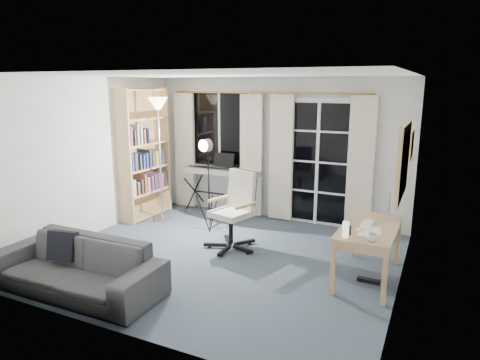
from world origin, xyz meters
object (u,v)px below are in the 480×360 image
at_px(bookshelf, 141,157).
at_px(studio_light, 206,156).
at_px(torchiere_lamp, 159,122).
at_px(sofa, 75,258).
at_px(office_chair, 237,203).
at_px(mug, 372,236).
at_px(keyboard_piano, 221,172).
at_px(desk, 369,233).
at_px(monitor, 393,198).

height_order(bookshelf, studio_light, bookshelf).
height_order(torchiere_lamp, studio_light, torchiere_lamp).
relative_size(torchiere_lamp, sofa, 1.03).
relative_size(bookshelf, office_chair, 2.02).
bearing_deg(office_chair, studio_light, 165.52).
bearing_deg(sofa, mug, 21.84).
bearing_deg(keyboard_piano, torchiere_lamp, -138.27).
relative_size(mug, sofa, 0.05).
relative_size(keyboard_piano, studio_light, 0.95).
height_order(torchiere_lamp, desk, torchiere_lamp).
distance_m(mug, sofa, 3.26).
relative_size(keyboard_piano, office_chair, 1.30).
height_order(office_chair, mug, office_chair).
relative_size(torchiere_lamp, studio_light, 1.39).
relative_size(office_chair, monitor, 2.31).
bearing_deg(office_chair, sofa, -101.05).
xyz_separation_m(torchiere_lamp, desk, (3.56, -0.81, -1.10)).
xyz_separation_m(office_chair, monitor, (2.07, 0.17, 0.27)).
bearing_deg(sofa, keyboard_piano, 87.25).
bearing_deg(torchiere_lamp, office_chair, -17.58).
distance_m(monitor, sofa, 3.83).
bearing_deg(torchiere_lamp, keyboard_piano, 41.72).
relative_size(torchiere_lamp, mug, 19.20).
relative_size(monitor, mug, 4.39).
bearing_deg(keyboard_piano, mug, -34.95).
bearing_deg(monitor, office_chair, -174.36).
bearing_deg(sofa, torchiere_lamp, 103.88).
height_order(keyboard_piano, desk, keyboard_piano).
relative_size(studio_light, sofa, 0.74).
bearing_deg(monitor, sofa, -143.87).
bearing_deg(keyboard_piano, office_chair, -53.69).
distance_m(office_chair, mug, 2.12).
height_order(keyboard_piano, monitor, keyboard_piano).
bearing_deg(studio_light, sofa, -80.61).
bearing_deg(bookshelf, torchiere_lamp, -5.36).
bearing_deg(studio_light, mug, -7.85).
relative_size(keyboard_piano, desk, 1.14).
height_order(bookshelf, office_chair, bookshelf).
height_order(keyboard_piano, office_chair, keyboard_piano).
bearing_deg(studio_light, monitor, 10.93).
distance_m(studio_light, monitor, 2.83).
bearing_deg(monitor, desk, -112.68).
xyz_separation_m(office_chair, desk, (1.87, -0.28, -0.07)).
xyz_separation_m(office_chair, mug, (1.97, -0.78, 0.07)).
relative_size(torchiere_lamp, desk, 1.67).
xyz_separation_m(torchiere_lamp, monitor, (3.75, -0.36, -0.77)).
relative_size(office_chair, sofa, 0.54).
bearing_deg(monitor, studio_light, 175.59).
distance_m(bookshelf, sofa, 2.91).
xyz_separation_m(studio_light, monitor, (2.80, -0.26, -0.29)).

